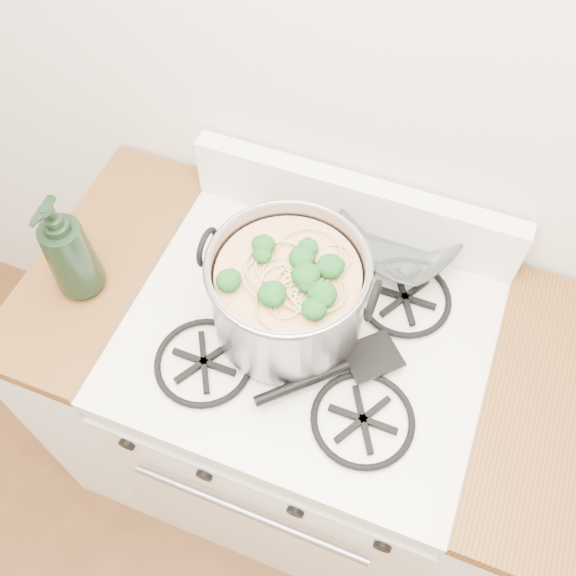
# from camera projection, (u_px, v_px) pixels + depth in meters

# --- Properties ---
(gas_range) EXTENTS (0.76, 0.66, 0.92)m
(gas_range) POSITION_uv_depth(u_px,v_px,m) (302.00, 416.00, 1.75)
(gas_range) COLOR white
(gas_range) RESTS_ON ground
(counter_left) EXTENTS (0.25, 0.65, 0.92)m
(counter_left) POSITION_uv_depth(u_px,v_px,m) (138.00, 351.00, 1.83)
(counter_left) COLOR silver
(counter_left) RESTS_ON ground
(stock_pot) EXTENTS (0.35, 0.32, 0.21)m
(stock_pot) POSITION_uv_depth(u_px,v_px,m) (288.00, 294.00, 1.26)
(stock_pot) COLOR gray
(stock_pot) RESTS_ON gas_range
(spatula) EXTENTS (0.42, 0.42, 0.02)m
(spatula) POSITION_uv_depth(u_px,v_px,m) (372.00, 355.00, 1.29)
(spatula) COLOR black
(spatula) RESTS_ON gas_range
(glass_bowl) EXTENTS (0.14, 0.14, 0.03)m
(glass_bowl) POSITION_uv_depth(u_px,v_px,m) (398.00, 241.00, 1.45)
(glass_bowl) COLOR white
(glass_bowl) RESTS_ON gas_range
(bottle) EXTENTS (0.11, 0.11, 0.27)m
(bottle) POSITION_uv_depth(u_px,v_px,m) (67.00, 248.00, 1.29)
(bottle) COLOR black
(bottle) RESTS_ON counter_left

